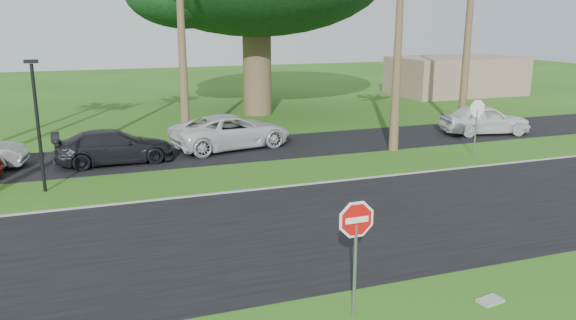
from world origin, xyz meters
The scene contains 12 objects.
ground centered at (0.00, 0.00, 0.00)m, with size 120.00×120.00×0.00m, color #2A5515.
road centered at (0.00, 2.00, 0.01)m, with size 120.00×8.00×0.02m, color black.
parking_strip centered at (0.00, 12.50, 0.01)m, with size 120.00×5.00×0.02m, color black.
curb centered at (0.00, 6.05, 0.03)m, with size 120.00×0.12×0.06m, color gray.
stop_sign_near centered at (0.50, -3.00, 1.77)m, with size 1.05×0.07×2.62m.
stop_sign_far centered at (12.00, 8.00, 1.77)m, with size 1.05×0.07×2.62m.
streetlight_right centered at (-6.00, 8.50, 2.65)m, with size 0.45×0.25×4.64m.
building_far centered at (24.00, 26.00, 1.50)m, with size 10.00×6.00×3.00m, color gray.
car_dark centered at (-3.40, 11.83, 0.71)m, with size 1.99×4.90×1.42m, color black.
car_minivan centered at (1.98, 12.94, 0.80)m, with size 2.64×5.73×1.59m, color silver.
car_pickup centered at (15.44, 11.61, 0.78)m, with size 1.85×4.60×1.57m, color silver.
utility_slab centered at (3.54, -3.51, 0.03)m, with size 0.55×0.35×0.06m, color gray.
Camera 1 is at (-4.35, -12.42, 5.97)m, focal length 35.00 mm.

